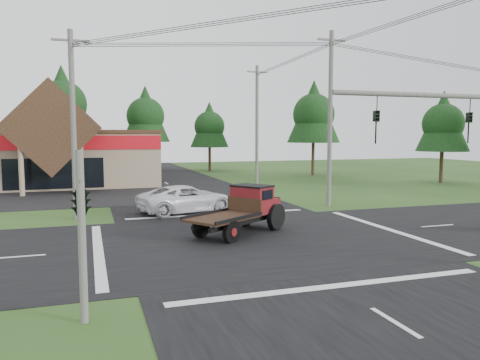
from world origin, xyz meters
name	(u,v)px	position (x,y,z in m)	size (l,w,h in m)	color
ground	(258,240)	(0.00, 0.00, 0.00)	(120.00, 120.00, 0.00)	#224117
road_ns	(258,239)	(0.00, 0.00, 0.01)	(12.00, 120.00, 0.02)	black
road_ew	(258,239)	(0.00, 0.00, 0.01)	(120.00, 12.00, 0.02)	black
traffic_signal_corner	(80,185)	(-7.50, -7.32, 3.52)	(0.53, 2.48, 4.40)	#595651
utility_pole_nw	(73,124)	(-8.00, 8.00, 5.39)	(2.00, 0.30, 10.50)	#595651
utility_pole_ne	(330,118)	(8.00, 8.00, 5.89)	(2.00, 0.30, 11.50)	#595651
utility_pole_n	(257,124)	(8.00, 22.00, 5.74)	(2.00, 0.30, 11.20)	#595651
tree_row_c	(62,102)	(-10.00, 41.00, 8.72)	(7.28, 7.28, 13.13)	#332316
tree_row_d	(145,114)	(0.00, 42.00, 7.38)	(6.16, 6.16, 11.11)	#332316
tree_row_e	(209,125)	(8.00, 40.00, 6.03)	(5.04, 5.04, 9.09)	#332316
tree_side_ne	(314,112)	(18.00, 30.00, 7.38)	(6.16, 6.16, 11.11)	#332316
tree_side_e_near	(443,122)	(26.00, 18.00, 6.03)	(5.04, 5.04, 9.09)	#332316
antique_flatbed_truck	(238,210)	(-0.52, 1.36, 1.17)	(2.13, 5.58, 2.33)	#540E0C
white_pickup	(187,199)	(-1.56, 8.49, 0.84)	(2.77, 6.01, 1.67)	white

